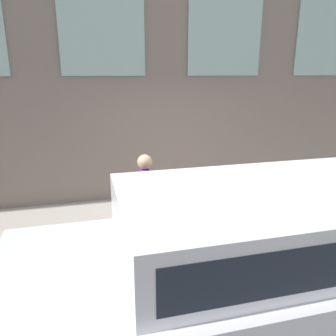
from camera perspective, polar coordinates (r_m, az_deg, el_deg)
The scene contains 5 objects.
ground_plane at distance 4.84m, azimuth 6.95°, elevation -15.86°, with size 80.00×80.00×0.00m, color #514F4C.
sidewalk at distance 5.81m, azimuth 2.66°, elevation -9.24°, with size 2.41×60.00×0.13m.
fire_hydrant at distance 4.86m, azimuth 3.93°, elevation -8.63°, with size 0.27×0.40×0.77m.
person at distance 4.76m, azimuth -3.97°, elevation -3.87°, with size 0.32×0.21×1.33m.
parked_truck_silver_near at distance 3.46m, azimuth 18.73°, elevation -13.22°, with size 1.88×5.18×1.55m.
Camera 1 is at (-3.80, 1.55, 2.57)m, focal length 35.00 mm.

